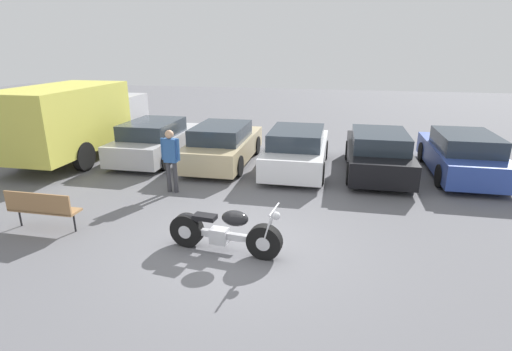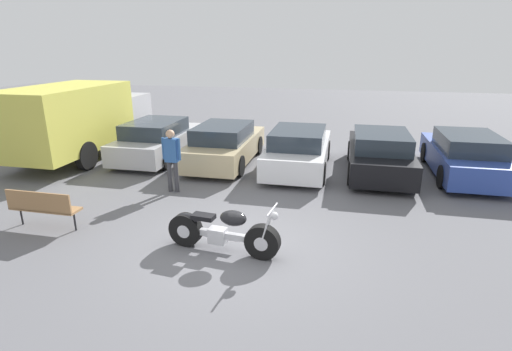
# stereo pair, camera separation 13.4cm
# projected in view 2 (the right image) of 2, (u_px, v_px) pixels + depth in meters

# --- Properties ---
(ground_plane) EXTENTS (60.00, 60.00, 0.00)m
(ground_plane) POSITION_uv_depth(u_px,v_px,m) (238.00, 247.00, 7.92)
(ground_plane) COLOR slate
(motorcycle) EXTENTS (2.27, 0.71, 1.03)m
(motorcycle) POSITION_uv_depth(u_px,v_px,m) (222.00, 231.00, 7.62)
(motorcycle) COLOR black
(motorcycle) RESTS_ON ground_plane
(parked_car_silver) EXTENTS (1.87, 4.36, 1.34)m
(parked_car_silver) POSITION_uv_depth(u_px,v_px,m) (159.00, 140.00, 13.99)
(parked_car_silver) COLOR #BCBCC1
(parked_car_silver) RESTS_ON ground_plane
(parked_car_champagne) EXTENTS (1.87, 4.36, 1.34)m
(parked_car_champagne) POSITION_uv_depth(u_px,v_px,m) (225.00, 145.00, 13.32)
(parked_car_champagne) COLOR #C6B284
(parked_car_champagne) RESTS_ON ground_plane
(parked_car_white) EXTENTS (1.87, 4.36, 1.34)m
(parked_car_white) POSITION_uv_depth(u_px,v_px,m) (298.00, 150.00, 12.65)
(parked_car_white) COLOR white
(parked_car_white) RESTS_ON ground_plane
(parked_car_black) EXTENTS (1.87, 4.36, 1.34)m
(parked_car_black) POSITION_uv_depth(u_px,v_px,m) (380.00, 153.00, 12.23)
(parked_car_black) COLOR black
(parked_car_black) RESTS_ON ground_plane
(parked_car_blue) EXTENTS (1.87, 4.36, 1.34)m
(parked_car_blue) POSITION_uv_depth(u_px,v_px,m) (465.00, 156.00, 11.99)
(parked_car_blue) COLOR #2D479E
(parked_car_blue) RESTS_ON ground_plane
(delivery_truck) EXTENTS (2.36, 6.22, 2.54)m
(delivery_truck) POSITION_uv_depth(u_px,v_px,m) (78.00, 117.00, 13.81)
(delivery_truck) COLOR #CCC64C
(delivery_truck) RESTS_ON ground_plane
(park_bench) EXTENTS (1.55, 0.41, 0.89)m
(park_bench) POSITION_uv_depth(u_px,v_px,m) (42.00, 206.00, 8.51)
(park_bench) COLOR #997047
(park_bench) RESTS_ON ground_plane
(person_standing) EXTENTS (0.52, 0.23, 1.71)m
(person_standing) POSITION_uv_depth(u_px,v_px,m) (172.00, 155.00, 10.58)
(person_standing) COLOR #38383D
(person_standing) RESTS_ON ground_plane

